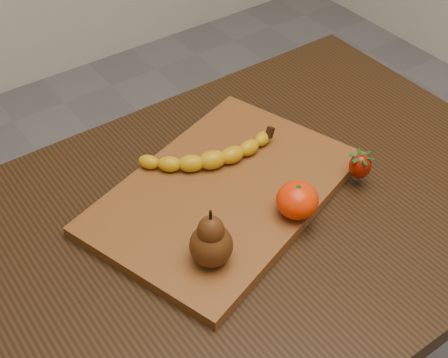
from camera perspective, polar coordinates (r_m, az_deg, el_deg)
table at (r=1.12m, az=2.67°, el=-5.99°), size 1.00×0.70×0.76m
cutting_board at (r=1.05m, az=-0.00°, el=-1.21°), size 0.52×0.43×0.02m
banana at (r=1.08m, az=-1.08°, el=1.76°), size 0.22×0.12×0.03m
pear at (r=0.90m, az=-1.20°, el=-5.31°), size 0.08×0.08×0.10m
mandarin at (r=0.99m, az=6.71°, el=-1.93°), size 0.08×0.08×0.06m
strawberry at (r=1.08m, az=12.35°, el=1.26°), size 0.04×0.04×0.05m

